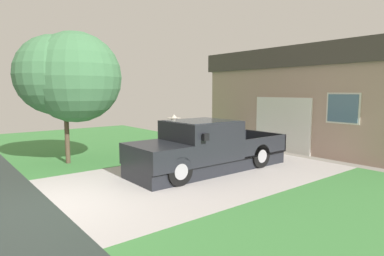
% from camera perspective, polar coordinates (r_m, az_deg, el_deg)
% --- Properties ---
extents(pickup_truck, '(2.06, 5.53, 1.64)m').
position_cam_1_polar(pickup_truck, '(10.34, 1.63, -3.69)').
color(pickup_truck, black).
rests_on(pickup_truck, ground).
extents(person_with_hat, '(0.49, 0.47, 1.76)m').
position_cam_1_polar(person_with_hat, '(11.21, -3.16, -1.64)').
color(person_with_hat, navy).
rests_on(person_with_hat, ground).
extents(handbag, '(0.40, 0.20, 0.41)m').
position_cam_1_polar(handbag, '(11.23, -4.16, -6.07)').
color(handbag, brown).
rests_on(handbag, ground).
extents(house_with_garage, '(10.35, 5.91, 4.38)m').
position_cam_1_polar(house_with_garage, '(16.27, 23.19, 4.81)').
color(house_with_garage, tan).
rests_on(house_with_garage, ground).
extents(front_yard_tree, '(3.24, 3.52, 4.60)m').
position_cam_1_polar(front_yard_tree, '(12.17, -21.31, 8.43)').
color(front_yard_tree, brown).
rests_on(front_yard_tree, ground).
extents(wheeled_trash_bin, '(0.60, 0.72, 1.04)m').
position_cam_1_polar(wheeled_trash_bin, '(14.70, 4.08, -1.27)').
color(wheeled_trash_bin, navy).
rests_on(wheeled_trash_bin, ground).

